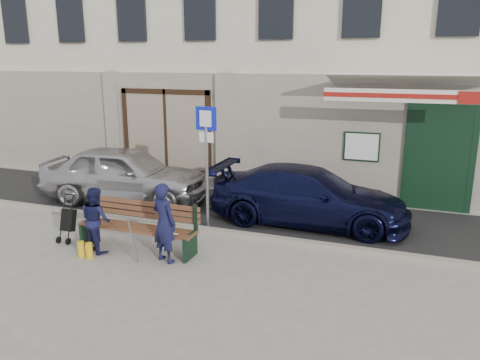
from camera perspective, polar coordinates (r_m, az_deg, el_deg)
The scene contains 11 objects.
ground at distance 8.53m, azimuth -5.49°, elevation -10.22°, with size 80.00×80.00×0.00m, color #9E9991.
asphalt_lane at distance 11.21m, azimuth 1.37°, elevation -4.01°, with size 60.00×3.20×0.01m, color #282828.
curb at distance 9.77m, azimuth -1.69°, elevation -6.49°, with size 60.00×0.18×0.12m, color #9E9384.
building at distance 15.86m, azimuth 8.16°, elevation 19.46°, with size 20.00×8.27×10.00m.
car_silver at distance 12.28m, azimuth -13.85°, elevation 0.71°, with size 1.71×4.24×1.45m, color #BAB9BE.
car_navy at distance 10.45m, azimuth 8.39°, elevation -1.93°, with size 1.77×4.36×1.27m, color black.
parking_sign at distance 9.83m, azimuth -4.11°, elevation 3.86°, with size 0.48×0.11×2.62m.
bench at distance 9.19m, azimuth -12.66°, elevation -5.59°, with size 2.40×1.17×0.98m.
man at distance 8.48m, azimuth -9.24°, elevation -5.17°, with size 0.53×0.35×1.47m, color #131535.
woman at distance 9.26m, azimuth -17.15°, elevation -4.62°, with size 0.61×0.47×1.25m, color #15163A.
stroller at distance 10.00m, azimuth -20.22°, elevation -4.72°, with size 0.27×0.39×0.95m.
Camera 1 is at (3.42, -6.96, 3.55)m, focal length 35.00 mm.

